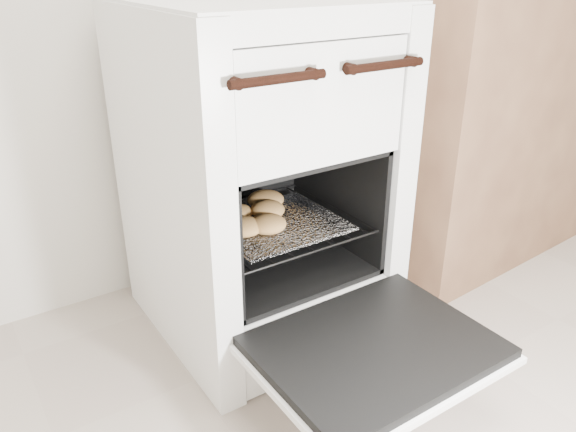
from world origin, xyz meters
The scene contains 6 objects.
stove centered at (-0.04, 1.19, 0.42)m, with size 0.57×0.63×0.87m.
oven_door centered at (-0.04, 0.71, 0.19)m, with size 0.51×0.40×0.04m.
oven_rack centered at (-0.04, 1.12, 0.33)m, with size 0.41×0.40×0.01m.
foil_sheet centered at (-0.04, 1.10, 0.33)m, with size 0.32×0.28×0.01m, color white.
baked_rolls centered at (-0.08, 1.14, 0.36)m, with size 0.25×0.25×0.04m.
counter centered at (0.83, 1.25, 0.44)m, with size 0.88×0.59×0.88m, color brown.
Camera 1 is at (-0.74, -0.01, 0.96)m, focal length 35.00 mm.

